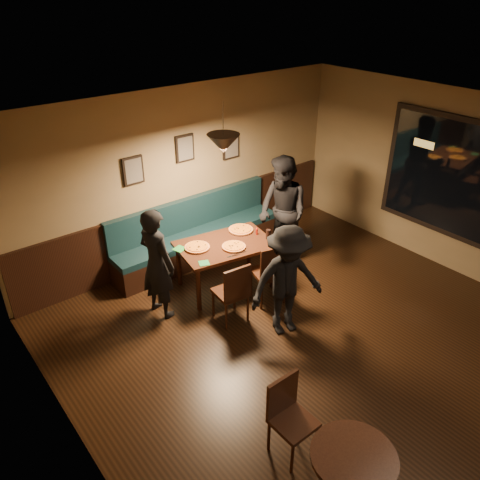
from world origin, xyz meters
The scene contains 27 objects.
floor centered at (0.00, 0.00, 0.00)m, with size 7.00×7.00×0.00m, color black.
ceiling centered at (0.00, 0.00, 2.80)m, with size 7.00×7.00×0.00m, color silver.
wall_back centered at (0.00, 3.50, 1.40)m, with size 6.00×6.00×0.00m, color #8C704F.
wall_left centered at (-3.00, 0.00, 1.40)m, with size 7.00×7.00×0.00m, color #8C704F.
wainscot centered at (0.00, 3.47, 0.50)m, with size 5.88×0.06×1.00m, color black.
booth_bench centered at (0.00, 3.20, 0.50)m, with size 3.00×0.60×1.00m, color #0F232D, non-canonical shape.
window_frame centered at (2.96, 0.50, 1.50)m, with size 0.06×2.56×1.86m, color black.
window_glass centered at (2.93, 0.50, 1.50)m, with size 2.40×2.40×0.00m, color black.
picture_left centered at (-0.90, 3.47, 1.70)m, with size 0.32×0.04×0.42m, color black.
picture_center centered at (0.00, 3.47, 1.85)m, with size 0.32×0.04×0.42m, color black.
picture_right centered at (0.90, 3.47, 1.70)m, with size 0.32×0.04×0.42m, color black.
pendant_lamp centered at (-0.14, 2.27, 2.25)m, with size 0.44×0.44×0.25m, color black.
dining_table centered at (-0.14, 2.27, 0.37)m, with size 1.37×0.88×0.74m, color black.
chair_near_left centered at (-0.58, 1.60, 0.46)m, with size 0.40×0.40×0.91m, color black, non-canonical shape.
chair_near_right centered at (0.12, 1.61, 0.48)m, with size 0.43×0.43×0.97m, color black, non-canonical shape.
diner_left centered at (-1.26, 2.32, 0.80)m, with size 0.59×0.38×1.61m, color black.
diner_right centered at (1.00, 2.27, 0.90)m, with size 0.88×0.69×1.81m, color black.
diner_front centered at (-0.16, 0.95, 0.78)m, with size 1.00×0.58×1.55m, color black.
pizza_a centered at (-0.54, 2.42, 0.76)m, with size 0.37×0.37×0.04m, color orange.
pizza_b centered at (-0.12, 2.10, 0.76)m, with size 0.34×0.34×0.04m, color #C75925.
pizza_c centered at (0.29, 2.44, 0.76)m, with size 0.38×0.38×0.04m, color orange.
soda_glass centered at (0.45, 1.99, 0.81)m, with size 0.07×0.07×0.15m, color black.
tabasco_bottle centered at (0.40, 2.20, 0.80)m, with size 0.03×0.03×0.12m, color #8E0C04.
napkin_a centered at (-0.75, 2.56, 0.74)m, with size 0.16×0.16×0.01m, color #1F752B.
napkin_b centered at (-0.70, 2.02, 0.74)m, with size 0.14×0.14×0.01m, color #1E7238.
cutlery_set centered at (-0.21, 1.92, 0.74)m, with size 0.02×0.17×0.00m, color silver.
cafe_chair_far centered at (-1.40, -0.47, 0.43)m, with size 0.38×0.38×0.87m, color black, non-canonical shape.
Camera 1 is at (-3.78, -2.62, 4.19)m, focal length 35.73 mm.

